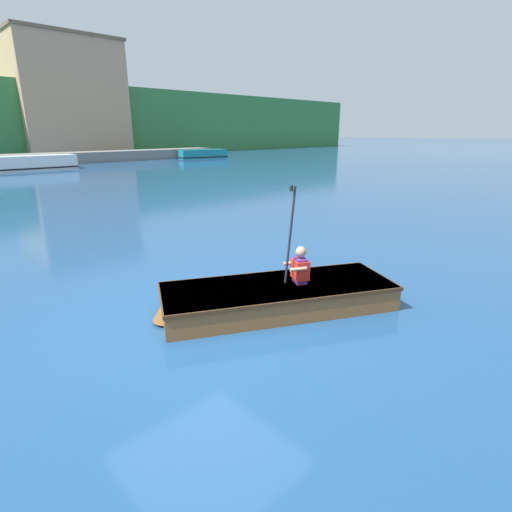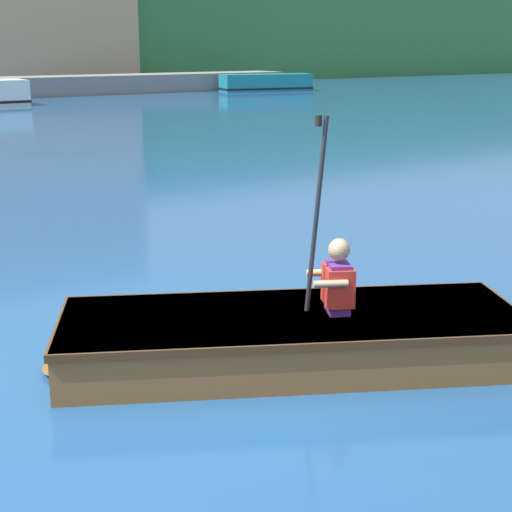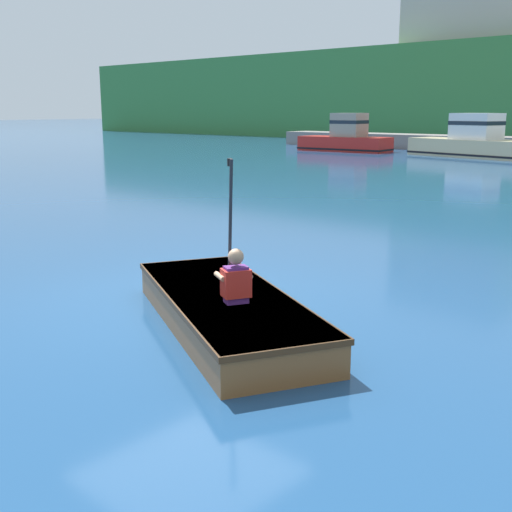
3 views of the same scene
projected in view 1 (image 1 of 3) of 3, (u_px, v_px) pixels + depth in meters
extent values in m
plane|color=navy|center=(202.00, 323.00, 5.79)|extent=(300.00, 300.00, 0.00)
cube|color=tan|center=(61.00, 101.00, 43.92)|extent=(10.62, 11.00, 11.66)
cube|color=brown|center=(53.00, 40.00, 42.13)|extent=(10.92, 11.30, 0.30)
cube|color=#197A84|center=(203.00, 154.00, 40.00)|extent=(4.93, 2.40, 0.88)
cube|color=black|center=(203.00, 157.00, 40.09)|extent=(4.98, 2.45, 0.10)
cube|color=white|center=(31.00, 163.00, 27.98)|extent=(5.82, 1.95, 1.01)
cube|color=black|center=(32.00, 168.00, 28.08)|extent=(5.86, 1.99, 0.10)
cube|color=brown|center=(278.00, 296.00, 6.21)|extent=(3.71, 2.72, 0.39)
cube|color=#482C16|center=(278.00, 286.00, 6.16)|extent=(3.76, 2.78, 0.06)
cube|color=#482C16|center=(278.00, 287.00, 6.16)|extent=(3.16, 2.30, 0.02)
cone|color=brown|center=(167.00, 308.00, 5.75)|extent=(0.58, 0.58, 0.36)
cube|color=brown|center=(294.00, 286.00, 6.23)|extent=(0.68, 1.11, 0.03)
cube|color=#592672|center=(300.00, 270.00, 6.18)|extent=(0.25, 0.29, 0.40)
cube|color=red|center=(300.00, 269.00, 6.18)|extent=(0.32, 0.35, 0.30)
sphere|color=tan|center=(301.00, 252.00, 6.09)|extent=(0.17, 0.17, 0.17)
cylinder|color=tan|center=(291.00, 263.00, 6.27)|extent=(0.26, 0.17, 0.06)
cylinder|color=tan|center=(298.00, 269.00, 6.00)|extent=(0.26, 0.17, 0.06)
cylinder|color=#232328|center=(290.00, 236.00, 5.96)|extent=(0.16, 0.10, 1.49)
cylinder|color=black|center=(291.00, 188.00, 5.75)|extent=(0.05, 0.05, 0.08)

